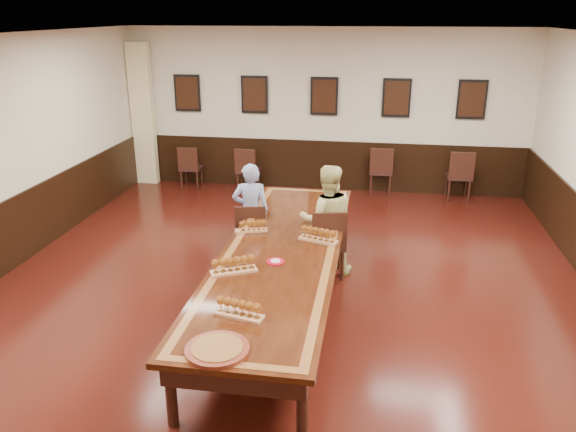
% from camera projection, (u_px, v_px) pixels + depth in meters
% --- Properties ---
extents(floor, '(8.00, 10.00, 0.02)m').
position_uv_depth(floor, '(282.00, 304.00, 7.08)').
color(floor, black).
rests_on(floor, ground).
extents(ceiling, '(8.00, 10.00, 0.02)m').
position_uv_depth(ceiling, '(281.00, 37.00, 5.97)').
color(ceiling, white).
rests_on(ceiling, floor).
extents(wall_back, '(8.00, 0.02, 3.20)m').
position_uv_depth(wall_back, '(324.00, 111.00, 11.17)').
color(wall_back, beige).
rests_on(wall_back, floor).
extents(chair_man, '(0.51, 0.54, 0.91)m').
position_uv_depth(chair_man, '(251.00, 232.00, 8.13)').
color(chair_man, black).
rests_on(chair_man, floor).
extents(chair_woman, '(0.56, 0.59, 0.99)m').
position_uv_depth(chair_woman, '(327.00, 242.00, 7.70)').
color(chair_woman, black).
rests_on(chair_woman, floor).
extents(spare_chair_a, '(0.43, 0.47, 0.88)m').
position_uv_depth(spare_chair_a, '(191.00, 167.00, 11.61)').
color(spare_chair_a, black).
rests_on(spare_chair_a, floor).
extents(spare_chair_b, '(0.44, 0.48, 0.91)m').
position_uv_depth(spare_chair_b, '(248.00, 169.00, 11.39)').
color(spare_chair_b, black).
rests_on(spare_chair_b, floor).
extents(spare_chair_c, '(0.45, 0.50, 0.96)m').
position_uv_depth(spare_chair_c, '(381.00, 170.00, 11.22)').
color(spare_chair_c, black).
rests_on(spare_chair_c, floor).
extents(spare_chair_d, '(0.47, 0.51, 0.99)m').
position_uv_depth(spare_chair_d, '(459.00, 175.00, 10.85)').
color(spare_chair_d, black).
rests_on(spare_chair_d, floor).
extents(person_man, '(0.59, 0.45, 1.46)m').
position_uv_depth(person_man, '(251.00, 212.00, 8.13)').
color(person_man, '#4561AE').
rests_on(person_man, floor).
extents(person_woman, '(0.88, 0.75, 1.55)m').
position_uv_depth(person_woman, '(327.00, 220.00, 7.70)').
color(person_woman, '#DAD688').
rests_on(person_woman, floor).
extents(pink_phone, '(0.07, 0.13, 0.01)m').
position_uv_depth(pink_phone, '(332.00, 244.00, 6.95)').
color(pink_phone, '#E44C98').
rests_on(pink_phone, conference_table).
extents(curtain, '(0.45, 0.18, 2.90)m').
position_uv_depth(curtain, '(143.00, 115.00, 11.61)').
color(curtain, beige).
rests_on(curtain, floor).
extents(wainscoting, '(8.00, 10.00, 1.00)m').
position_uv_depth(wainscoting, '(282.00, 268.00, 6.91)').
color(wainscoting, black).
rests_on(wainscoting, floor).
extents(conference_table, '(1.40, 5.00, 0.76)m').
position_uv_depth(conference_table, '(281.00, 260.00, 6.87)').
color(conference_table, black).
rests_on(conference_table, floor).
extents(posters, '(6.14, 0.04, 0.74)m').
position_uv_depth(posters, '(324.00, 96.00, 11.00)').
color(posters, black).
rests_on(posters, wall_back).
extents(flight_a, '(0.44, 0.25, 0.16)m').
position_uv_depth(flight_a, '(252.00, 226.00, 7.34)').
color(flight_a, '#AB6F47').
rests_on(flight_a, conference_table).
extents(flight_b, '(0.52, 0.31, 0.19)m').
position_uv_depth(flight_b, '(318.00, 235.00, 7.02)').
color(flight_b, '#AB6F47').
rests_on(flight_b, conference_table).
extents(flight_c, '(0.53, 0.37, 0.19)m').
position_uv_depth(flight_c, '(234.00, 265.00, 6.18)').
color(flight_c, '#AB6F47').
rests_on(flight_c, conference_table).
extents(flight_d, '(0.51, 0.25, 0.18)m').
position_uv_depth(flight_d, '(239.00, 309.00, 5.29)').
color(flight_d, '#AB6F47').
rests_on(flight_d, conference_table).
extents(red_plate_grp, '(0.21, 0.21, 0.03)m').
position_uv_depth(red_plate_grp, '(276.00, 262.00, 6.45)').
color(red_plate_grp, '#B30B21').
rests_on(red_plate_grp, conference_table).
extents(carved_platter, '(0.64, 0.64, 0.04)m').
position_uv_depth(carved_platter, '(217.00, 349.00, 4.77)').
color(carved_platter, '#561B11').
rests_on(carved_platter, conference_table).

